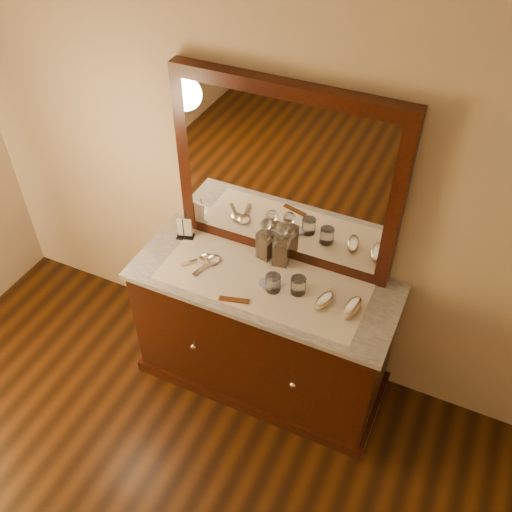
% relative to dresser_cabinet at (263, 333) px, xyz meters
% --- Properties ---
extents(dresser_cabinet, '(1.40, 0.55, 0.82)m').
position_rel_dresser_cabinet_xyz_m(dresser_cabinet, '(0.00, 0.00, 0.00)').
color(dresser_cabinet, black).
rests_on(dresser_cabinet, floor).
extents(dresser_plinth, '(1.46, 0.59, 0.08)m').
position_rel_dresser_cabinet_xyz_m(dresser_plinth, '(0.00, 0.00, -0.37)').
color(dresser_plinth, black).
rests_on(dresser_plinth, floor).
extents(knob_left, '(0.04, 0.04, 0.04)m').
position_rel_dresser_cabinet_xyz_m(knob_left, '(-0.30, -0.28, 0.04)').
color(knob_left, silver).
rests_on(knob_left, dresser_cabinet).
extents(knob_right, '(0.04, 0.04, 0.04)m').
position_rel_dresser_cabinet_xyz_m(knob_right, '(0.30, -0.28, 0.04)').
color(knob_right, silver).
rests_on(knob_right, dresser_cabinet).
extents(marble_top, '(1.44, 0.59, 0.03)m').
position_rel_dresser_cabinet_xyz_m(marble_top, '(0.00, 0.00, 0.42)').
color(marble_top, silver).
rests_on(marble_top, dresser_cabinet).
extents(mirror_frame, '(1.20, 0.08, 1.00)m').
position_rel_dresser_cabinet_xyz_m(mirror_frame, '(0.00, 0.25, 0.94)').
color(mirror_frame, black).
rests_on(mirror_frame, marble_top).
extents(mirror_glass, '(1.06, 0.01, 0.86)m').
position_rel_dresser_cabinet_xyz_m(mirror_glass, '(0.00, 0.21, 0.94)').
color(mirror_glass, white).
rests_on(mirror_glass, marble_top).
extents(lace_runner, '(1.10, 0.45, 0.00)m').
position_rel_dresser_cabinet_xyz_m(lace_runner, '(0.00, -0.02, 0.44)').
color(lace_runner, beige).
rests_on(lace_runner, marble_top).
extents(pin_dish, '(0.08, 0.08, 0.01)m').
position_rel_dresser_cabinet_xyz_m(pin_dish, '(0.02, -0.03, 0.45)').
color(pin_dish, silver).
rests_on(pin_dish, lace_runner).
extents(comb, '(0.16, 0.07, 0.01)m').
position_rel_dresser_cabinet_xyz_m(comb, '(-0.07, -0.21, 0.45)').
color(comb, brown).
rests_on(comb, lace_runner).
extents(napkin_rack, '(0.11, 0.09, 0.15)m').
position_rel_dresser_cabinet_xyz_m(napkin_rack, '(-0.55, 0.13, 0.50)').
color(napkin_rack, black).
rests_on(napkin_rack, marble_top).
extents(decanter_left, '(0.10, 0.10, 0.26)m').
position_rel_dresser_cabinet_xyz_m(decanter_left, '(-0.07, 0.17, 0.54)').
color(decanter_left, brown).
rests_on(decanter_left, lace_runner).
extents(decanter_right, '(0.10, 0.10, 0.27)m').
position_rel_dresser_cabinet_xyz_m(decanter_right, '(0.03, 0.16, 0.55)').
color(decanter_right, brown).
rests_on(decanter_right, lace_runner).
extents(brush_near, '(0.09, 0.15, 0.04)m').
position_rel_dresser_cabinet_xyz_m(brush_near, '(0.35, -0.04, 0.46)').
color(brush_near, '#A18163').
rests_on(brush_near, lace_runner).
extents(brush_far, '(0.09, 0.17, 0.04)m').
position_rel_dresser_cabinet_xyz_m(brush_far, '(0.49, -0.02, 0.47)').
color(brush_far, '#A18163').
rests_on(brush_far, lace_runner).
extents(hand_mirror_outer, '(0.15, 0.17, 0.02)m').
position_rel_dresser_cabinet_xyz_m(hand_mirror_outer, '(-0.37, -0.01, 0.45)').
color(hand_mirror_outer, silver).
rests_on(hand_mirror_outer, lace_runner).
extents(hand_mirror_inner, '(0.10, 0.21, 0.02)m').
position_rel_dresser_cabinet_xyz_m(hand_mirror_inner, '(-0.32, -0.01, 0.45)').
color(hand_mirror_inner, silver).
rests_on(hand_mirror_inner, lace_runner).
extents(tumblers, '(0.20, 0.12, 0.09)m').
position_rel_dresser_cabinet_xyz_m(tumblers, '(0.14, -0.03, 0.49)').
color(tumblers, white).
rests_on(tumblers, lace_runner).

